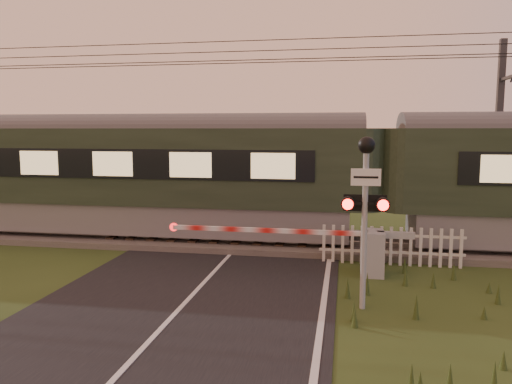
% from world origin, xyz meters
% --- Properties ---
extents(ground, '(160.00, 160.00, 0.00)m').
position_xyz_m(ground, '(0.00, 0.00, 0.00)').
color(ground, '#283915').
rests_on(ground, ground).
extents(road, '(6.00, 140.00, 0.03)m').
position_xyz_m(road, '(0.02, -0.23, 0.01)').
color(road, black).
rests_on(road, ground).
extents(track_bed, '(140.00, 3.40, 0.39)m').
position_xyz_m(track_bed, '(0.00, 6.50, 0.07)').
color(track_bed, '#47423D').
rests_on(track_bed, ground).
extents(overhead_wires, '(120.00, 0.62, 0.62)m').
position_xyz_m(overhead_wires, '(0.00, 6.50, 5.72)').
color(overhead_wires, black).
rests_on(overhead_wires, ground).
extents(train, '(39.30, 2.71, 3.65)m').
position_xyz_m(train, '(4.15, 6.50, 2.11)').
color(train, slate).
rests_on(train, ground).
extents(boom_gate, '(6.09, 0.83, 1.10)m').
position_xyz_m(boom_gate, '(3.55, 3.66, 0.60)').
color(boom_gate, gray).
rests_on(boom_gate, ground).
extents(crossing_signal, '(0.85, 0.35, 3.36)m').
position_xyz_m(crossing_signal, '(3.51, 1.24, 2.31)').
color(crossing_signal, gray).
rests_on(crossing_signal, ground).
extents(picket_fence, '(3.68, 0.08, 1.00)m').
position_xyz_m(picket_fence, '(4.32, 4.60, 0.51)').
color(picket_fence, silver).
rests_on(picket_fence, ground).
extents(catenary_mast, '(0.20, 2.45, 6.31)m').
position_xyz_m(catenary_mast, '(7.91, 8.72, 3.29)').
color(catenary_mast, '#2D2D30').
rests_on(catenary_mast, ground).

